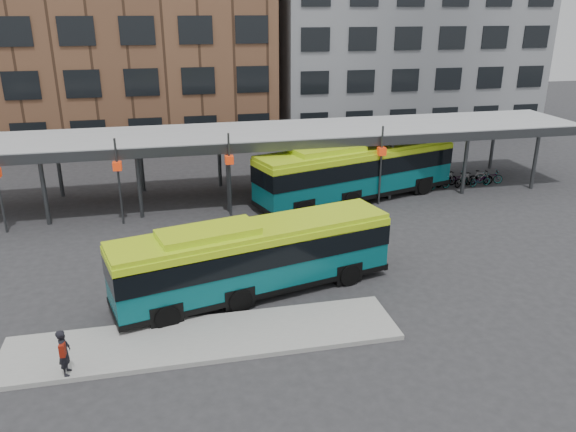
% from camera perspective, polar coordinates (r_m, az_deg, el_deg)
% --- Properties ---
extents(ground, '(120.00, 120.00, 0.00)m').
position_cam_1_polar(ground, '(24.32, 4.18, -7.21)').
color(ground, '#28282B').
rests_on(ground, ground).
extents(boarding_island, '(14.00, 3.00, 0.18)m').
position_cam_1_polar(boarding_island, '(20.86, -8.35, -12.21)').
color(boarding_island, gray).
rests_on(boarding_island, ground).
extents(canopy, '(40.00, 6.53, 4.80)m').
position_cam_1_polar(canopy, '(34.82, -1.80, 8.27)').
color(canopy, '#999B9E').
rests_on(canopy, ground).
extents(building_brick, '(26.00, 14.00, 22.00)m').
position_cam_1_polar(building_brick, '(52.70, -17.48, 19.33)').
color(building_brick, brown).
rests_on(building_brick, ground).
extents(building_grey, '(24.00, 14.00, 20.00)m').
position_cam_1_polar(building_grey, '(57.15, 11.13, 18.87)').
color(building_grey, slate).
rests_on(building_grey, ground).
extents(bus_front, '(11.93, 5.19, 3.22)m').
position_cam_1_polar(bus_front, '(23.13, -3.51, -4.08)').
color(bus_front, '#075157').
rests_on(bus_front, ground).
extents(bus_rear, '(13.34, 6.51, 3.61)m').
position_cam_1_polar(bus_rear, '(34.71, 6.92, 4.64)').
color(bus_rear, '#075157').
rests_on(bus_rear, ground).
extents(pedestrian, '(0.40, 0.63, 1.59)m').
position_cam_1_polar(pedestrian, '(19.68, -21.77, -12.72)').
color(pedestrian, black).
rests_on(pedestrian, boarding_island).
extents(bike_rack, '(5.83, 1.57, 1.06)m').
position_cam_1_polar(bike_rack, '(39.34, 17.49, 3.60)').
color(bike_rack, slate).
rests_on(bike_rack, ground).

